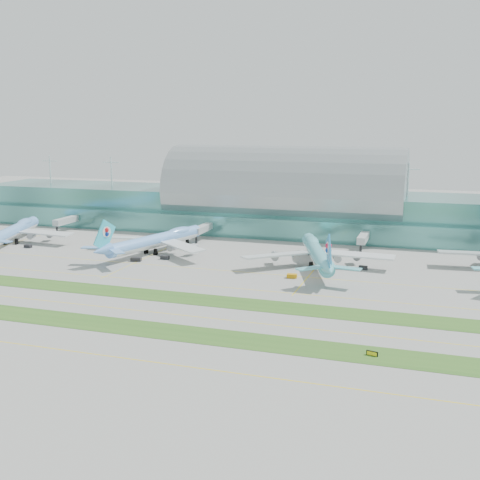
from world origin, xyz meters
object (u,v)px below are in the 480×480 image
(terminal, at_px, (285,203))
(airliner_b, at_px, (157,240))
(airliner_c, at_px, (317,252))
(airliner_a, at_px, (13,231))
(taxiway_sign_east, at_px, (372,353))

(terminal, xyz_separation_m, airliner_b, (-39.35, -67.97, -8.53))
(airliner_c, bearing_deg, terminal, 94.72)
(terminal, height_order, airliner_a, terminal)
(airliner_a, height_order, airliner_b, airliner_b)
(airliner_b, distance_m, airliner_c, 69.96)
(airliner_a, distance_m, airliner_b, 72.60)
(airliner_a, bearing_deg, airliner_b, -17.02)
(airliner_a, relative_size, airliner_c, 1.00)
(airliner_c, relative_size, taxiway_sign_east, 22.61)
(airliner_a, height_order, taxiway_sign_east, airliner_a)
(terminal, distance_m, airliner_b, 79.00)
(terminal, xyz_separation_m, taxiway_sign_east, (60.45, -157.11, -13.62))
(airliner_a, relative_size, airliner_b, 0.99)
(airliner_b, bearing_deg, taxiway_sign_east, -25.80)
(airliner_b, xyz_separation_m, taxiway_sign_east, (99.79, -89.14, -5.08))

